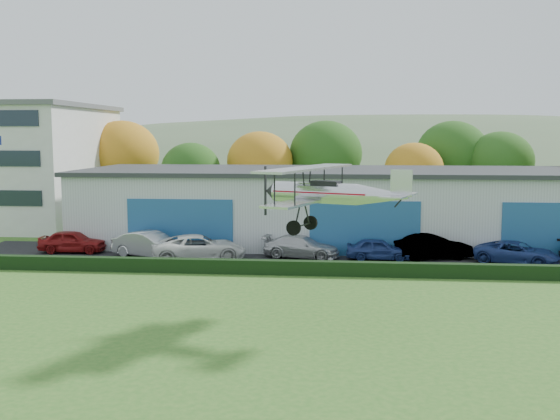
# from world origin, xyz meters

# --- Properties ---
(ground) EXTENTS (300.00, 300.00, 0.00)m
(ground) POSITION_xyz_m (0.00, 0.00, 0.00)
(ground) COLOR #2F6720
(ground) RESTS_ON ground
(apron) EXTENTS (48.00, 9.00, 0.05)m
(apron) POSITION_xyz_m (3.00, 21.00, 0.03)
(apron) COLOR black
(apron) RESTS_ON ground
(hedge) EXTENTS (46.00, 0.60, 0.80)m
(hedge) POSITION_xyz_m (3.00, 16.20, 0.40)
(hedge) COLOR black
(hedge) RESTS_ON ground
(hangar) EXTENTS (40.60, 12.60, 5.30)m
(hangar) POSITION_xyz_m (5.00, 27.98, 2.66)
(hangar) COLOR #B2B7BC
(hangar) RESTS_ON ground
(tree_belt) EXTENTS (75.70, 13.22, 10.12)m
(tree_belt) POSITION_xyz_m (0.85, 40.62, 5.61)
(tree_belt) COLOR #3D2614
(tree_belt) RESTS_ON ground
(distant_hills) EXTENTS (430.00, 196.00, 56.00)m
(distant_hills) POSITION_xyz_m (-4.38, 140.00, -13.05)
(distant_hills) COLOR #4C6642
(distant_hills) RESTS_ON ground
(car_0) EXTENTS (4.40, 1.92, 1.48)m
(car_0) POSITION_xyz_m (-14.11, 21.44, 0.79)
(car_0) COLOR maroon
(car_0) RESTS_ON apron
(car_1) EXTENTS (5.30, 3.54, 1.65)m
(car_1) POSITION_xyz_m (-8.50, 20.19, 0.88)
(car_1) COLOR silver
(car_1) RESTS_ON apron
(car_2) EXTENTS (6.28, 4.22, 1.60)m
(car_2) POSITION_xyz_m (-5.20, 19.53, 0.85)
(car_2) COLOR silver
(car_2) RESTS_ON apron
(car_3) EXTENTS (5.10, 2.83, 1.40)m
(car_3) POSITION_xyz_m (1.02, 21.04, 0.75)
(car_3) COLOR silver
(car_3) RESTS_ON apron
(car_4) EXTENTS (3.99, 1.68, 1.35)m
(car_4) POSITION_xyz_m (5.82, 20.79, 0.72)
(car_4) COLOR navy
(car_4) RESTS_ON apron
(car_5) EXTENTS (4.99, 2.86, 1.55)m
(car_5) POSITION_xyz_m (9.27, 21.37, 0.83)
(car_5) COLOR gray
(car_5) RESTS_ON apron
(car_6) EXTENTS (5.38, 4.07, 1.36)m
(car_6) POSITION_xyz_m (14.03, 20.26, 0.73)
(car_6) COLOR navy
(car_6) RESTS_ON apron
(biplane) EXTENTS (6.46, 7.26, 2.75)m
(biplane) POSITION_xyz_m (2.94, 7.29, 5.47)
(biplane) COLOR silver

